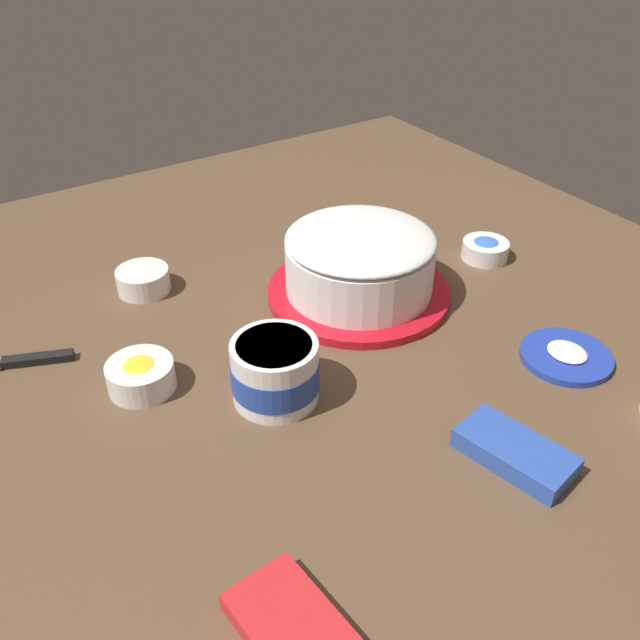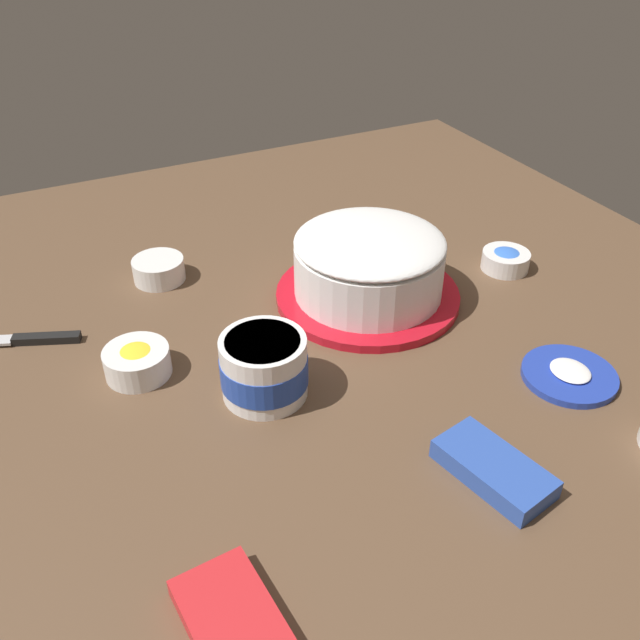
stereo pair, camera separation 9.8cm
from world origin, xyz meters
name	(u,v)px [view 2 (the right image)]	position (x,y,z in m)	size (l,w,h in m)	color
ground_plane	(291,365)	(0.00, 0.00, 0.00)	(1.54, 1.54, 0.00)	brown
frosted_cake	(369,269)	(0.10, -0.18, 0.06)	(0.29, 0.29, 0.12)	red
frosting_tub	(264,366)	(-0.04, 0.05, 0.04)	(0.11, 0.11, 0.09)	white
frosting_tub_lid	(569,375)	(-0.19, -0.33, 0.01)	(0.13, 0.13, 0.02)	#233DAD
spreading_knife	(12,340)	(0.22, 0.34, 0.01)	(0.11, 0.23, 0.01)	silver
sprinkle_bowl_yellow	(137,360)	(0.08, 0.19, 0.02)	(0.09, 0.09, 0.04)	white
sprinkle_bowl_blue	(506,259)	(0.08, -0.43, 0.02)	(0.08, 0.08, 0.03)	white
sprinkle_bowl_orange	(159,269)	(0.30, 0.10, 0.02)	(0.08, 0.08, 0.04)	white
candy_box_lower	(493,469)	(-0.29, -0.12, 0.01)	(0.13, 0.07, 0.03)	#2D51B2
candy_box_upper	(236,628)	(-0.34, 0.21, 0.01)	(0.14, 0.08, 0.02)	red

